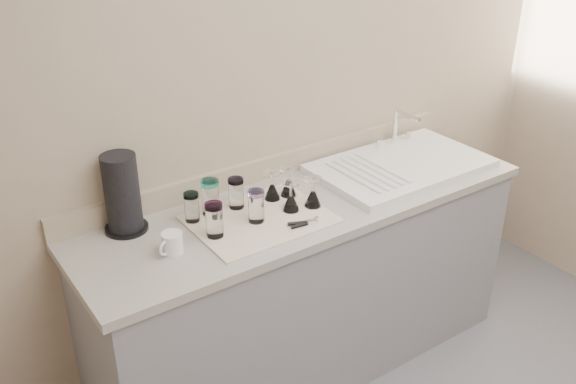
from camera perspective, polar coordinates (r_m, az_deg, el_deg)
counter_unit at (r=3.00m, az=1.59°, el=-8.30°), size 2.06×0.62×0.90m
sink_unit at (r=3.09m, az=9.98°, el=2.37°), size 0.82×0.50×0.22m
dish_towel at (r=2.61m, az=-2.52°, el=-2.42°), size 0.55×0.42×0.01m
tumbler_teal at (r=2.59m, az=-8.55°, el=-1.32°), size 0.06×0.06×0.12m
tumbler_cyan at (r=2.63m, az=-6.91°, el=-0.46°), size 0.08×0.08×0.15m
tumbler_purple at (r=2.67m, az=-4.64°, el=-0.08°), size 0.07×0.07×0.13m
tumbler_magenta at (r=2.47m, az=-6.57°, el=-2.46°), size 0.07×0.07×0.14m
tumbler_lavender at (r=2.56m, az=-2.85°, el=-1.25°), size 0.07×0.07×0.13m
goblet_back_left at (r=2.74m, az=-1.42°, el=0.19°), size 0.07×0.07×0.12m
goblet_back_right at (r=2.77m, az=0.04°, el=0.53°), size 0.07×0.07×0.13m
goblet_front_left at (r=2.65m, az=0.26°, el=-0.78°), size 0.07×0.07×0.13m
goblet_front_right at (r=2.69m, az=2.23°, el=-0.40°), size 0.07×0.07×0.13m
can_opener at (r=2.56m, az=1.42°, el=-2.80°), size 0.12×0.07×0.02m
white_mug at (r=2.42m, az=-10.28°, el=-4.50°), size 0.12×0.11×0.08m
paper_towel_roll at (r=2.55m, az=-14.51°, el=-0.21°), size 0.17×0.17×0.32m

